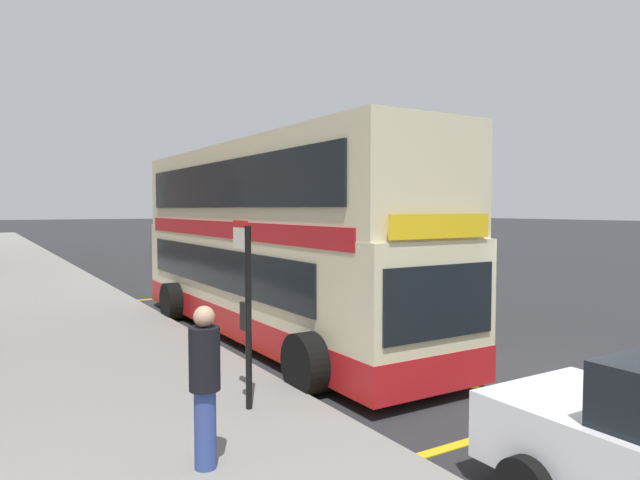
{
  "coord_description": "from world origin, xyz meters",
  "views": [
    {
      "loc": [
        -8.32,
        -6.66,
        2.98
      ],
      "look_at": [
        0.01,
        6.97,
        2.09
      ],
      "focal_mm": 32.02,
      "sensor_mm": 36.0,
      "label": 1
    }
  ],
  "objects_px": {
    "bus_stop_sign": "(246,298)",
    "parked_car_silver_ahead": "(211,242)",
    "pedestrian_waiting_near_sign": "(205,380)",
    "double_decker_bus": "(270,248)"
  },
  "relations": [
    {
      "from": "double_decker_bus",
      "to": "parked_car_silver_ahead",
      "type": "distance_m",
      "value": 24.27
    },
    {
      "from": "parked_car_silver_ahead",
      "to": "pedestrian_waiting_near_sign",
      "type": "bearing_deg",
      "value": -108.43
    },
    {
      "from": "double_decker_bus",
      "to": "parked_car_silver_ahead",
      "type": "relative_size",
      "value": 2.69
    },
    {
      "from": "double_decker_bus",
      "to": "bus_stop_sign",
      "type": "height_order",
      "value": "double_decker_bus"
    },
    {
      "from": "pedestrian_waiting_near_sign",
      "to": "bus_stop_sign",
      "type": "bearing_deg",
      "value": 52.47
    },
    {
      "from": "bus_stop_sign",
      "to": "parked_car_silver_ahead",
      "type": "relative_size",
      "value": 0.64
    },
    {
      "from": "double_decker_bus",
      "to": "bus_stop_sign",
      "type": "relative_size",
      "value": 4.24
    },
    {
      "from": "double_decker_bus",
      "to": "parked_car_silver_ahead",
      "type": "bearing_deg",
      "value": 72.58
    },
    {
      "from": "bus_stop_sign",
      "to": "parked_car_silver_ahead",
      "type": "distance_m",
      "value": 29.28
    },
    {
      "from": "bus_stop_sign",
      "to": "pedestrian_waiting_near_sign",
      "type": "relative_size",
      "value": 1.49
    }
  ]
}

